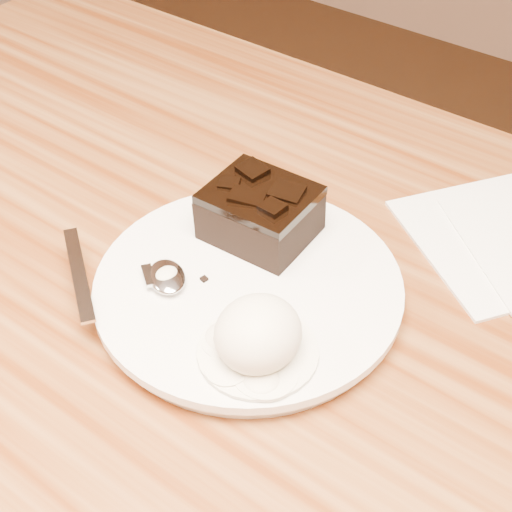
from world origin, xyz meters
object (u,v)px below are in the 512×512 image
Objects in this scene: ice_cream_scoop at (258,334)px; napkin at (508,237)px; plate at (248,291)px; brownie at (260,216)px; spoon at (167,278)px.

ice_cream_scoop is 0.41× the size of napkin.
plate is 1.53× the size of napkin.
ice_cream_scoop is at bearing -47.13° from plate.
brownie is 0.22m from napkin.
plate is at bearing -16.41° from spoon.
brownie reaches higher than spoon.
plate is 1.48× the size of spoon.
ice_cream_scoop is (0.08, -0.11, 0.00)m from brownie.
ice_cream_scoop reaches higher than brownie.
spoon is at bearing 171.37° from ice_cream_scoop.
ice_cream_scoop is at bearing -63.04° from spoon.
brownie is at bearing 117.92° from plate.
plate is at bearing -62.08° from brownie.
ice_cream_scoop reaches higher than napkin.
spoon is (-0.02, -0.09, -0.01)m from brownie.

